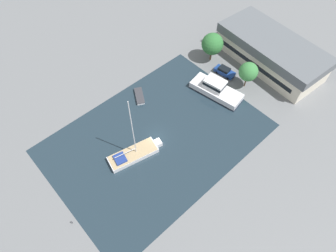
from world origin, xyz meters
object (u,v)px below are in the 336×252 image
(sailboat_moored, at_px, (134,154))
(motor_cruiser, at_px, (216,89))
(quay_tree_by_water, at_px, (212,44))
(small_dinghy, at_px, (139,96))
(quay_tree_near_building, at_px, (248,72))
(warehouse_building, at_px, (272,52))
(parked_car, at_px, (225,71))

(sailboat_moored, height_order, motor_cruiser, sailboat_moored)
(quay_tree_by_water, relative_size, small_dinghy, 1.47)
(quay_tree_near_building, xyz_separation_m, small_dinghy, (-12.55, -18.43, -3.83))
(warehouse_building, relative_size, quay_tree_near_building, 4.05)
(parked_car, bearing_deg, quay_tree_by_water, -111.38)
(warehouse_building, distance_m, motor_cruiser, 15.90)
(quay_tree_near_building, height_order, motor_cruiser, quay_tree_near_building)
(quay_tree_near_building, distance_m, motor_cruiser, 7.30)
(quay_tree_near_building, distance_m, small_dinghy, 22.62)
(warehouse_building, xyz_separation_m, quay_tree_near_building, (1.02, -9.62, 1.02))
(parked_car, xyz_separation_m, small_dinghy, (-7.28, -17.96, -0.53))
(quay_tree_by_water, bearing_deg, motor_cruiser, -41.37)
(sailboat_moored, bearing_deg, quay_tree_near_building, 97.81)
(parked_car, xyz_separation_m, motor_cruiser, (2.46, -5.60, 0.37))
(parked_car, relative_size, sailboat_moored, 0.33)
(parked_car, height_order, small_dinghy, parked_car)
(warehouse_building, xyz_separation_m, quay_tree_by_water, (-9.53, -8.86, 1.26))
(quay_tree_near_building, distance_m, sailboat_moored, 28.26)
(small_dinghy, bearing_deg, motor_cruiser, -8.23)
(quay_tree_by_water, bearing_deg, sailboat_moored, -74.17)
(motor_cruiser, bearing_deg, parked_car, 13.54)
(quay_tree_near_building, relative_size, motor_cruiser, 0.53)
(sailboat_moored, xyz_separation_m, small_dinghy, (-10.13, 9.51, -0.32))
(quay_tree_by_water, bearing_deg, quay_tree_near_building, -4.11)
(parked_car, height_order, motor_cruiser, motor_cruiser)
(parked_car, distance_m, sailboat_moored, 27.62)
(sailboat_moored, bearing_deg, quay_tree_by_water, 118.58)
(sailboat_moored, relative_size, motor_cruiser, 1.27)
(parked_car, distance_m, small_dinghy, 19.39)
(quay_tree_by_water, relative_size, motor_cruiser, 0.59)
(warehouse_building, bearing_deg, quay_tree_near_building, -79.46)
(warehouse_building, height_order, parked_car, warehouse_building)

